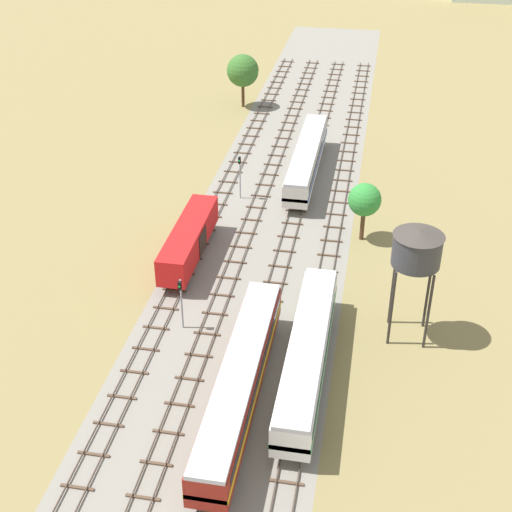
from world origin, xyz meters
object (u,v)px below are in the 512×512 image
Objects in this scene: passenger_coach_centre_left_midfar at (307,157)px; freight_boxcar_far_left_mid at (189,239)px; passenger_coach_centre_left_nearest at (240,379)px; signal_post_nearest at (181,298)px; signal_post_near at (240,172)px; water_tower at (417,249)px; diesel_railcar_centre_near at (307,352)px.

freight_boxcar_far_left_mid is at bearing -113.19° from passenger_coach_centre_left_midfar.
signal_post_nearest reaches higher than passenger_coach_centre_left_nearest.
passenger_coach_centre_left_midfar is (9.29, 21.68, 0.16)m from freight_boxcar_far_left_mid.
freight_boxcar_far_left_mid is 14.56m from signal_post_near.
passenger_coach_centre_left_midfar is (0.00, 41.55, 0.00)m from passenger_coach_centre_left_nearest.
freight_boxcar_far_left_mid is 24.30m from water_tower.
signal_post_near reaches higher than passenger_coach_centre_left_nearest.
freight_boxcar_far_left_mid is 11.49m from signal_post_nearest.
water_tower is (12.53, 11.28, 6.19)m from passenger_coach_centre_left_nearest.
signal_post_near is at bearing -133.50° from passenger_coach_centre_left_midfar.
passenger_coach_centre_left_nearest is 1.07× the size of diesel_railcar_centre_near.
water_tower is at bearing 42.25° from diesel_railcar_centre_near.
signal_post_nearest is (-6.97, 8.64, 0.64)m from passenger_coach_centre_left_nearest.
signal_post_nearest is at bearing -101.96° from passenger_coach_centre_left_midfar.
passenger_coach_centre_left_midfar is (-4.65, 37.43, 0.02)m from diesel_railcar_centre_near.
passenger_coach_centre_left_midfar is at bearing 46.50° from signal_post_near.
freight_boxcar_far_left_mid is 2.75× the size of signal_post_nearest.
water_tower is at bearing -21.48° from freight_boxcar_far_left_mid.
passenger_coach_centre_left_nearest is 1.00× the size of passenger_coach_centre_left_midfar.
passenger_coach_centre_left_nearest is 1.57× the size of freight_boxcar_far_left_mid.
passenger_coach_centre_left_nearest is at bearing -138.01° from water_tower.
signal_post_near reaches higher than passenger_coach_centre_left_midfar.
passenger_coach_centre_left_nearest is at bearing -90.00° from passenger_coach_centre_left_midfar.
passenger_coach_centre_left_nearest is 11.12m from signal_post_nearest.
signal_post_nearest reaches higher than passenger_coach_centre_left_midfar.
freight_boxcar_far_left_mid is at bearing 101.66° from signal_post_nearest.
signal_post_nearest is (-6.97, -32.91, 0.64)m from passenger_coach_centre_left_midfar.
water_tower reaches higher than diesel_railcar_centre_near.
passenger_coach_centre_left_nearest is 4.32× the size of signal_post_nearest.
passenger_coach_centre_left_midfar is 2.08× the size of water_tower.
signal_post_near is at bearing 111.11° from diesel_railcar_centre_near.
passenger_coach_centre_left_midfar is 4.04× the size of signal_post_near.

